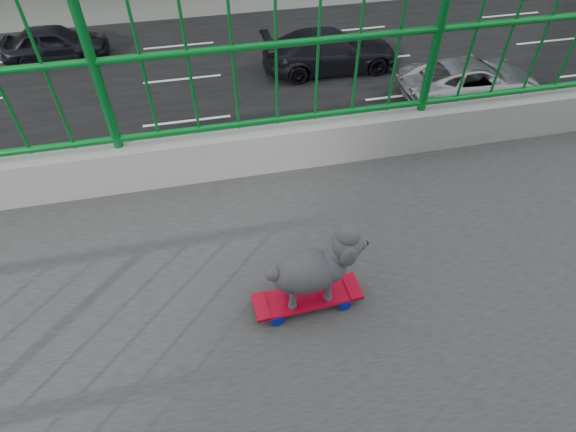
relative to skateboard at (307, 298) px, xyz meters
The scene contains 8 objects.
road 14.62m from the skateboard, behind, with size 18.00×90.00×0.02m, color black.
railing 0.95m from the skateboard, 76.51° to the right, with size 3.00×24.00×1.42m.
skateboard is the anchor object (origin of this frame).
poodle 0.24m from the skateboard, 92.79° to the left, with size 0.22×0.50×0.41m.
car_1 11.13m from the skateboard, 169.62° to the left, with size 1.45×4.16×1.37m, color #C10D07.
car_2 16.57m from the skateboard, 142.72° to the left, with size 2.35×5.09×1.41m, color #97979C.
car_3 17.33m from the skateboard, 162.21° to the left, with size 2.17×5.34×1.55m, color black.
car_4 20.47m from the skateboard, 162.73° to the right, with size 1.65×4.09×1.39m, color black.
Camera 1 is at (1.10, 0.53, 9.01)m, focal length 28.87 mm.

